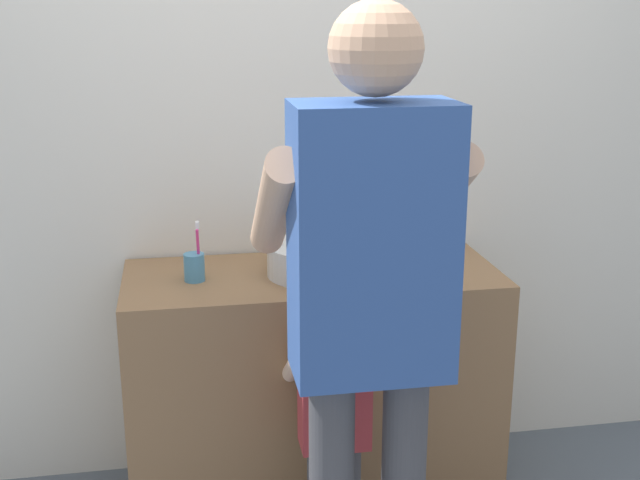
{
  "coord_description": "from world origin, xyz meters",
  "views": [
    {
      "loc": [
        -0.44,
        -2.35,
        1.78
      ],
      "look_at": [
        0.0,
        0.15,
        1.03
      ],
      "focal_mm": 45.62,
      "sensor_mm": 36.0,
      "label": 1
    }
  ],
  "objects": [
    {
      "name": "back_wall",
      "position": [
        0.0,
        0.62,
        1.35
      ],
      "size": [
        4.4,
        0.08,
        2.7
      ],
      "color": "silver",
      "rests_on": "ground"
    },
    {
      "name": "toothbrush_cup",
      "position": [
        -0.41,
        0.29,
        0.92
      ],
      "size": [
        0.07,
        0.07,
        0.21
      ],
      "color": "#4C8EB2",
      "rests_on": "vanity_cabinet"
    },
    {
      "name": "adult_parent",
      "position": [
        0.04,
        -0.4,
        1.08
      ],
      "size": [
        0.55,
        0.58,
        1.79
      ],
      "color": "#47474C",
      "rests_on": "ground"
    },
    {
      "name": "sink_basin",
      "position": [
        0.0,
        0.28,
        0.93
      ],
      "size": [
        0.32,
        0.32,
        0.11
      ],
      "color": "silver",
      "rests_on": "vanity_cabinet"
    },
    {
      "name": "child_toddler",
      "position": [
        0.0,
        -0.1,
        0.56
      ],
      "size": [
        0.29,
        0.29,
        0.94
      ],
      "color": "#47474C",
      "rests_on": "ground"
    },
    {
      "name": "vanity_cabinet",
      "position": [
        0.0,
        0.3,
        0.44
      ],
      "size": [
        1.31,
        0.54,
        0.87
      ],
      "primitive_type": "cube",
      "color": "olive",
      "rests_on": "ground"
    },
    {
      "name": "faucet",
      "position": [
        0.0,
        0.48,
        0.95
      ],
      "size": [
        0.18,
        0.14,
        0.18
      ],
      "color": "#B7BABF",
      "rests_on": "vanity_cabinet"
    }
  ]
}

